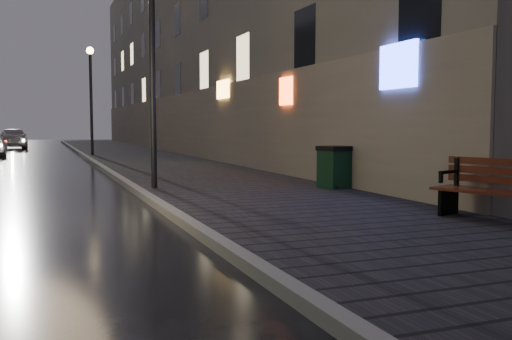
{
  "coord_description": "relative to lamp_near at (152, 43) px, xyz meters",
  "views": [
    {
      "loc": [
        -0.67,
        -7.21,
        1.61
      ],
      "look_at": [
        2.81,
        1.85,
        0.85
      ],
      "focal_mm": 40.0,
      "sensor_mm": 36.0,
      "label": 1
    }
  ],
  "objects": [
    {
      "name": "ground",
      "position": [
        -1.85,
        -6.0,
        -3.49
      ],
      "size": [
        120.0,
        120.0,
        0.0
      ],
      "primitive_type": "plane",
      "color": "black",
      "rests_on": "ground"
    },
    {
      "name": "sidewalk",
      "position": [
        2.05,
        15.0,
        -3.41
      ],
      "size": [
        4.6,
        58.0,
        0.15
      ],
      "primitive_type": "cube",
      "color": "black",
      "rests_on": "ground"
    },
    {
      "name": "curb",
      "position": [
        -0.35,
        15.0,
        -3.41
      ],
      "size": [
        0.2,
        58.0,
        0.15
      ],
      "primitive_type": "cube",
      "color": "slate",
      "rests_on": "ground"
    },
    {
      "name": "building_near",
      "position": [
        5.25,
        19.0,
        3.01
      ],
      "size": [
        1.8,
        50.0,
        13.0
      ],
      "primitive_type": "cube",
      "color": "#605B54",
      "rests_on": "ground"
    },
    {
      "name": "lamp_near",
      "position": [
        0.0,
        0.0,
        0.0
      ],
      "size": [
        0.36,
        0.36,
        5.28
      ],
      "color": "black",
      "rests_on": "sidewalk"
    },
    {
      "name": "lamp_far",
      "position": [
        0.0,
        16.0,
        0.0
      ],
      "size": [
        0.36,
        0.36,
        5.28
      ],
      "color": "black",
      "rests_on": "sidewalk"
    },
    {
      "name": "bench",
      "position": [
        4.07,
        -6.4,
        -2.86
      ],
      "size": [
        1.21,
        1.97,
        0.95
      ],
      "rotation": [
        0.0,
        0.0,
        0.33
      ],
      "color": "black",
      "rests_on": "sidewalk"
    },
    {
      "name": "trash_bin",
      "position": [
        3.95,
        -1.48,
        -2.84
      ],
      "size": [
        0.76,
        0.76,
        0.98
      ],
      "rotation": [
        0.0,
        0.0,
        0.21
      ],
      "color": "black",
      "rests_on": "sidewalk"
    },
    {
      "name": "car_far",
      "position": [
        -4.06,
        28.97,
        -2.75
      ],
      "size": [
        2.03,
        4.42,
        1.47
      ],
      "primitive_type": "imported",
      "rotation": [
        0.0,
        0.0,
        3.21
      ],
      "color": "#97969E",
      "rests_on": "ground"
    }
  ]
}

